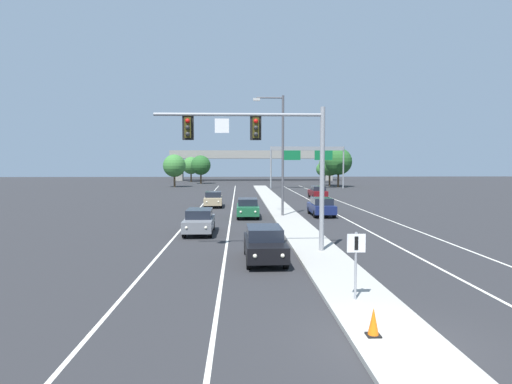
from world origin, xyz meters
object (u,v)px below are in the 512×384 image
object	(u,v)px
car_receding_navy	(321,206)
traffic_cone_median_nose	(373,322)
highway_sign_gantry	(307,154)
tree_far_right_c	(330,165)
overhead_signal_mast	(268,147)
tree_far_left_c	(201,165)
tree_far_left_a	(174,166)
car_oncoming_black	(265,243)
car_oncoming_tan	(213,199)
car_oncoming_grey	(199,221)
tree_far_right_b	(323,169)
street_lamp_median	(280,148)
tree_far_left_b	(191,166)
tree_far_right_a	(338,162)
car_receding_darkred	(318,192)
median_sign_post	(356,256)
car_oncoming_green	(248,208)

from	to	relation	value
car_receding_navy	traffic_cone_median_nose	size ratio (longest dim) A/B	6.05
highway_sign_gantry	tree_far_right_c	bearing A→B (deg)	56.24
overhead_signal_mast	tree_far_right_c	xyz separation A→B (m)	(16.68, 63.68, -1.24)
tree_far_left_c	tree_far_left_a	bearing A→B (deg)	-106.68
car_oncoming_black	tree_far_right_c	world-z (taller)	tree_far_right_c
car_oncoming_tan	tree_far_left_a	distance (m)	38.11
car_oncoming_grey	car_receding_navy	size ratio (longest dim) A/B	1.00
overhead_signal_mast	tree_far_right_b	bearing A→B (deg)	76.87
tree_far_left_a	tree_far_right_c	xyz separation A→B (m)	(30.22, 3.63, 0.13)
overhead_signal_mast	car_oncoming_black	distance (m)	4.81
street_lamp_median	tree_far_right_b	size ratio (longest dim) A/B	2.13
car_oncoming_tan	tree_far_left_b	bearing A→B (deg)	98.47
car_receding_navy	tree_far_left_b	world-z (taller)	tree_far_left_b
car_oncoming_grey	traffic_cone_median_nose	world-z (taller)	car_oncoming_grey
tree_far_left_a	tree_far_left_c	world-z (taller)	tree_far_left_c
tree_far_right_a	tree_far_left_a	bearing A→B (deg)	178.18
car_receding_darkred	highway_sign_gantry	bearing A→B (deg)	84.56
highway_sign_gantry	tree_far_right_c	xyz separation A→B (m)	(5.91, 8.83, -2.02)
highway_sign_gantry	tree_far_left_c	distance (m)	27.34
car_oncoming_tan	traffic_cone_median_nose	distance (m)	34.56
median_sign_post	traffic_cone_median_nose	world-z (taller)	median_sign_post
traffic_cone_median_nose	car_receding_navy	bearing A→B (deg)	81.95
car_oncoming_green	street_lamp_median	bearing A→B (deg)	0.75
car_oncoming_grey	car_receding_darkred	distance (m)	30.10
tree_far_left_b	tree_far_left_a	bearing A→B (deg)	-91.68
tree_far_left_b	tree_far_left_c	distance (m)	10.03
overhead_signal_mast	traffic_cone_median_nose	world-z (taller)	overhead_signal_mast
median_sign_post	tree_far_right_b	size ratio (longest dim) A/B	0.47
car_oncoming_green	traffic_cone_median_nose	xyz separation A→B (m)	(2.69, -25.25, -0.31)
car_oncoming_green	overhead_signal_mast	bearing A→B (deg)	-87.27
car_receding_darkred	tree_far_right_b	xyz separation A→B (m)	(9.39, 44.18, 2.23)
car_oncoming_grey	tree_far_right_a	size ratio (longest dim) A/B	0.61
car_oncoming_black	car_oncoming_tan	world-z (taller)	same
car_oncoming_black	car_oncoming_green	bearing A→B (deg)	91.61
car_oncoming_green	car_oncoming_black	bearing A→B (deg)	-88.39
street_lamp_median	tree_far_right_a	size ratio (longest dim) A/B	1.36
car_oncoming_black	tree_far_left_c	xyz separation A→B (m)	(-9.47, 74.36, 3.22)
overhead_signal_mast	car_oncoming_black	xyz separation A→B (m)	(-0.24, -1.53, -4.56)
overhead_signal_mast	highway_sign_gantry	distance (m)	55.90
street_lamp_median	tree_far_right_b	distance (m)	65.34
overhead_signal_mast	tree_far_right_a	world-z (taller)	tree_far_right_a
tree_far_left_b	tree_far_right_a	bearing A→B (deg)	-37.59
car_oncoming_tan	street_lamp_median	bearing A→B (deg)	-54.98
car_oncoming_black	tree_far_left_a	xyz separation A→B (m)	(-13.30, 61.57, 3.19)
median_sign_post	traffic_cone_median_nose	xyz separation A→B (m)	(-0.34, -2.94, -1.08)
car_oncoming_tan	highway_sign_gantry	distance (m)	35.31
traffic_cone_median_nose	tree_far_left_b	size ratio (longest dim) A/B	0.12
car_oncoming_black	traffic_cone_median_nose	xyz separation A→B (m)	(2.24, -9.22, -0.31)
car_oncoming_green	tree_far_left_c	size ratio (longest dim) A/B	0.72
overhead_signal_mast	tree_far_left_a	distance (m)	61.57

